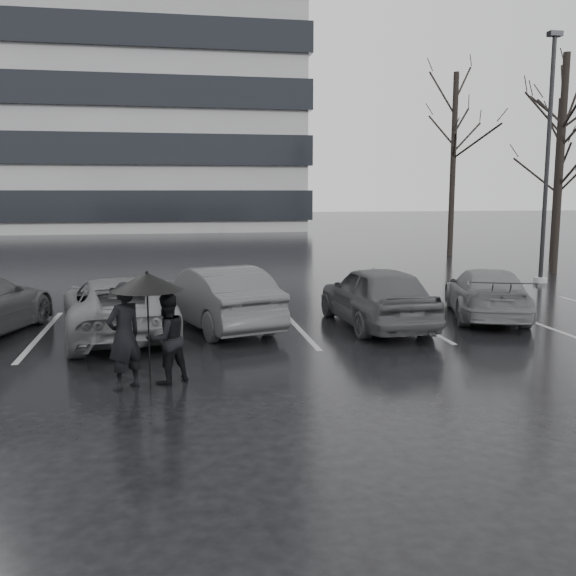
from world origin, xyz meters
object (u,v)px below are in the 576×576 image
(car_east, at_px, (486,293))
(tree_ne, at_px, (557,181))
(car_west_b, at_px, (117,307))
(tree_north, at_px, (453,165))
(pedestrian_left, at_px, (124,336))
(car_main, at_px, (376,296))
(lamp_post, at_px, (547,171))
(pedestrian_right, at_px, (167,339))
(tree_east, at_px, (560,165))
(car_west_a, at_px, (218,297))

(car_east, relative_size, tree_ne, 0.59)
(car_west_b, height_order, tree_ne, tree_ne)
(tree_north, bearing_deg, car_west_b, -133.78)
(car_east, bearing_deg, pedestrian_left, 45.92)
(car_main, height_order, lamp_post, lamp_post)
(car_west_b, relative_size, pedestrian_right, 3.15)
(car_west_b, bearing_deg, pedestrian_right, 97.27)
(pedestrian_right, relative_size, tree_north, 0.17)
(tree_east, bearing_deg, tree_north, 98.13)
(car_main, distance_m, car_west_a, 3.61)
(lamp_post, height_order, tree_ne, lamp_post)
(lamp_post, xyz_separation_m, tree_ne, (4.41, 6.22, -0.22))
(tree_north, bearing_deg, pedestrian_left, -126.59)
(pedestrian_right, distance_m, tree_north, 23.11)
(pedestrian_right, bearing_deg, pedestrian_left, -12.89)
(car_main, xyz_separation_m, car_west_a, (-3.57, 0.55, -0.01))
(car_main, bearing_deg, tree_ne, -138.11)
(car_east, height_order, pedestrian_left, pedestrian_left)
(car_west_a, xyz_separation_m, car_west_b, (-2.18, -0.54, -0.07))
(car_east, bearing_deg, car_west_a, 18.41)
(car_east, height_order, tree_east, tree_east)
(pedestrian_left, bearing_deg, car_main, 173.87)
(lamp_post, relative_size, tree_ne, 1.16)
(car_west_a, relative_size, tree_ne, 0.61)
(car_main, xyz_separation_m, lamp_post, (7.70, 5.78, 3.00))
(pedestrian_left, bearing_deg, tree_east, 176.74)
(car_west_b, bearing_deg, lamp_post, -166.00)
(pedestrian_left, xyz_separation_m, tree_east, (14.94, 11.78, 3.15))
(car_main, bearing_deg, car_east, -172.50)
(car_west_a, distance_m, tree_north, 19.23)
(car_east, distance_m, tree_ne, 14.92)
(pedestrian_left, distance_m, tree_ne, 23.67)
(pedestrian_left, xyz_separation_m, tree_north, (13.94, 18.78, 3.40))
(lamp_post, bearing_deg, tree_ne, 54.64)
(lamp_post, height_order, tree_north, tree_north)
(car_west_b, height_order, pedestrian_right, pedestrian_right)
(tree_east, relative_size, tree_north, 0.94)
(car_east, xyz_separation_m, lamp_post, (4.70, 5.23, 3.11))
(car_east, distance_m, tree_north, 15.93)
(car_west_a, relative_size, tree_north, 0.50)
(car_west_b, distance_m, pedestrian_right, 3.74)
(car_west_a, relative_size, pedestrian_right, 2.93)
(lamp_post, bearing_deg, car_west_b, -156.78)
(car_main, relative_size, car_west_a, 0.98)
(pedestrian_right, height_order, lamp_post, lamp_post)
(car_west_b, height_order, lamp_post, lamp_post)
(tree_north, bearing_deg, tree_ne, -40.60)
(car_east, relative_size, tree_east, 0.52)
(car_main, xyz_separation_m, pedestrian_left, (-5.33, -3.79, 0.13))
(car_west_b, distance_m, tree_ne, 21.70)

